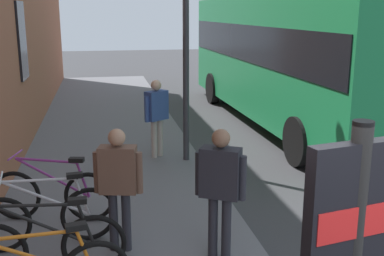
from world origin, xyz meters
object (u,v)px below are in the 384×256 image
object	(u,v)px
bicycle_nearest_sign	(47,217)
city_bus	(290,53)
pedestrian_by_facade	(157,110)
pedestrian_crossing_street	(220,181)
bicycle_beside_lamp	(46,247)
bicycle_under_window	(53,194)
pedestrian_near_bus	(118,178)

from	to	relation	value
bicycle_nearest_sign	city_bus	bearing A→B (deg)	-42.70
city_bus	pedestrian_by_facade	size ratio (longest dim) A/B	6.72
pedestrian_by_facade	pedestrian_crossing_street	size ratio (longest dim) A/B	0.98
bicycle_beside_lamp	pedestrian_by_facade	world-z (taller)	pedestrian_by_facade
bicycle_nearest_sign	city_bus	world-z (taller)	city_bus
bicycle_under_window	city_bus	size ratio (longest dim) A/B	0.16
bicycle_nearest_sign	pedestrian_near_bus	xyz separation A→B (m)	(-0.27, -0.89, 0.56)
bicycle_beside_lamp	bicycle_under_window	bearing A→B (deg)	2.20
bicycle_beside_lamp	pedestrian_near_bus	bearing A→B (deg)	-57.41
bicycle_nearest_sign	pedestrian_by_facade	xyz separation A→B (m)	(3.49, -1.80, 0.57)
bicycle_beside_lamp	pedestrian_crossing_street	xyz separation A→B (m)	(0.10, -1.98, 0.58)
city_bus	pedestrian_by_facade	xyz separation A→B (m)	(-2.63, 3.84, -0.84)
pedestrian_near_bus	pedestrian_crossing_street	xyz separation A→B (m)	(-0.43, -1.15, 0.03)
pedestrian_near_bus	city_bus	bearing A→B (deg)	-36.68
bicycle_beside_lamp	pedestrian_crossing_street	world-z (taller)	pedestrian_crossing_street
bicycle_under_window	city_bus	xyz separation A→B (m)	(5.34, -5.64, 1.41)
pedestrian_near_bus	bicycle_beside_lamp	bearing A→B (deg)	122.59
bicycle_nearest_sign	pedestrian_crossing_street	size ratio (longest dim) A/B	1.11
pedestrian_crossing_street	pedestrian_near_bus	bearing A→B (deg)	69.68
city_bus	pedestrian_crossing_street	world-z (taller)	city_bus
bicycle_beside_lamp	pedestrian_by_facade	xyz separation A→B (m)	(4.28, -1.74, 0.57)
city_bus	pedestrian_crossing_street	xyz separation A→B (m)	(-6.81, 3.60, -0.83)
bicycle_beside_lamp	city_bus	distance (m)	8.99
bicycle_under_window	pedestrian_crossing_street	xyz separation A→B (m)	(-1.47, -2.04, 0.58)
pedestrian_crossing_street	bicycle_beside_lamp	bearing A→B (deg)	92.94
bicycle_under_window	city_bus	bearing A→B (deg)	-46.56
city_bus	pedestrian_near_bus	xyz separation A→B (m)	(-6.38, 4.75, -0.85)
bicycle_nearest_sign	pedestrian_near_bus	bearing A→B (deg)	-106.71
pedestrian_near_bus	pedestrian_by_facade	bearing A→B (deg)	-13.66
bicycle_beside_lamp	bicycle_under_window	xyz separation A→B (m)	(1.57, 0.06, 0.00)
pedestrian_by_facade	pedestrian_near_bus	world-z (taller)	pedestrian_by_facade
pedestrian_by_facade	bicycle_under_window	bearing A→B (deg)	146.46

